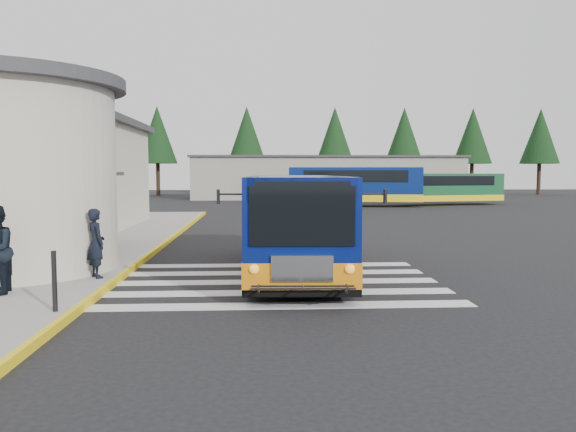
{
  "coord_description": "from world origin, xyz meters",
  "views": [
    {
      "loc": [
        -0.73,
        -13.94,
        2.6
      ],
      "look_at": [
        -0.02,
        -0.5,
        1.55
      ],
      "focal_mm": 35.0,
      "sensor_mm": 36.0,
      "label": 1
    }
  ],
  "objects_px": {
    "bollard": "(54,281)",
    "transit_bus": "(296,226)",
    "pedestrian_a": "(96,243)",
    "far_bus_b": "(450,187)",
    "far_bus_a": "(355,184)"
  },
  "relations": [
    {
      "from": "bollard",
      "to": "transit_bus",
      "type": "bearing_deg",
      "value": 45.47
    },
    {
      "from": "bollard",
      "to": "pedestrian_a",
      "type": "bearing_deg",
      "value": 93.23
    },
    {
      "from": "far_bus_b",
      "to": "bollard",
      "type": "bearing_deg",
      "value": 138.62
    },
    {
      "from": "transit_bus",
      "to": "far_bus_b",
      "type": "bearing_deg",
      "value": 66.2
    },
    {
      "from": "pedestrian_a",
      "to": "far_bus_a",
      "type": "bearing_deg",
      "value": -55.13
    },
    {
      "from": "bollard",
      "to": "far_bus_a",
      "type": "xyz_separation_m",
      "value": [
        10.96,
        32.71,
        0.98
      ]
    },
    {
      "from": "transit_bus",
      "to": "far_bus_b",
      "type": "relative_size",
      "value": 1.03
    },
    {
      "from": "pedestrian_a",
      "to": "bollard",
      "type": "xyz_separation_m",
      "value": [
        0.18,
        -3.21,
        -0.27
      ]
    },
    {
      "from": "far_bus_b",
      "to": "far_bus_a",
      "type": "bearing_deg",
      "value": 88.78
    },
    {
      "from": "transit_bus",
      "to": "far_bus_a",
      "type": "xyz_separation_m",
      "value": [
        6.4,
        28.07,
        0.47
      ]
    },
    {
      "from": "transit_bus",
      "to": "pedestrian_a",
      "type": "bearing_deg",
      "value": -161.16
    },
    {
      "from": "far_bus_b",
      "to": "pedestrian_a",
      "type": "bearing_deg",
      "value": 135.93
    },
    {
      "from": "far_bus_a",
      "to": "transit_bus",
      "type": "bearing_deg",
      "value": 174.08
    },
    {
      "from": "transit_bus",
      "to": "bollard",
      "type": "height_order",
      "value": "transit_bus"
    },
    {
      "from": "transit_bus",
      "to": "far_bus_a",
      "type": "relative_size",
      "value": 0.88
    }
  ]
}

